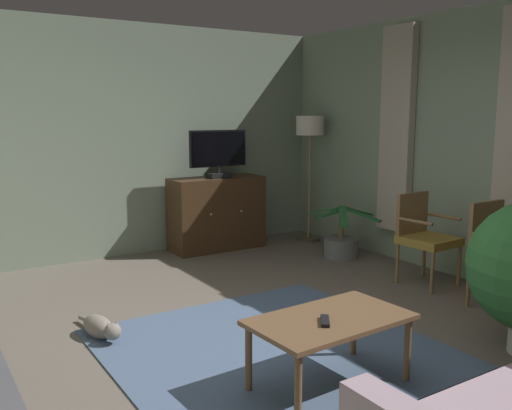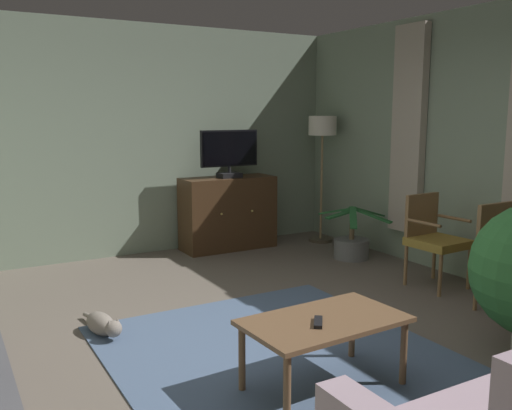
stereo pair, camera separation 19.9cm
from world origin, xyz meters
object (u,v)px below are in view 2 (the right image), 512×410
(tv_cabinet, at_px, (228,215))
(tv_remote, at_px, (318,322))
(side_chair_far_end, at_px, (434,236))
(television, at_px, (229,152))
(cat, at_px, (102,324))
(coffee_table, at_px, (324,326))
(side_chair_tucked_against_wall, at_px, (510,255))
(potted_plant_on_hearth_side, at_px, (352,245))
(floor_lamp, at_px, (322,140))

(tv_cabinet, height_order, tv_remote, tv_cabinet)
(side_chair_far_end, bearing_deg, tv_remote, -151.92)
(television, xyz_separation_m, cat, (-2.12, -1.98, -1.13))
(coffee_table, height_order, side_chair_tucked_against_wall, side_chair_tucked_against_wall)
(side_chair_tucked_against_wall, distance_m, potted_plant_on_hearth_side, 2.10)
(coffee_table, bearing_deg, tv_cabinet, 72.27)
(tv_remote, xyz_separation_m, cat, (-0.90, 1.58, -0.38))
(coffee_table, height_order, side_chair_far_end, side_chair_far_end)
(coffee_table, relative_size, cat, 1.51)
(tv_remote, xyz_separation_m, side_chair_tucked_against_wall, (2.29, 0.37, 0.04))
(coffee_table, relative_size, side_chair_tucked_against_wall, 1.10)
(side_chair_tucked_against_wall, xyz_separation_m, floor_lamp, (0.19, 2.97, 0.85))
(side_chair_tucked_against_wall, relative_size, floor_lamp, 0.56)
(coffee_table, xyz_separation_m, side_chair_tucked_against_wall, (2.20, 0.32, 0.10))
(coffee_table, relative_size, side_chair_far_end, 1.13)
(side_chair_far_end, xyz_separation_m, potted_plant_on_hearth_side, (-0.02, 1.22, -0.34))
(cat, bearing_deg, coffee_table, -57.22)
(tv_cabinet, distance_m, coffee_table, 3.74)
(tv_remote, xyz_separation_m, potted_plant_on_hearth_side, (2.27, 2.44, -0.31))
(cat, bearing_deg, floor_lamp, 27.54)
(television, bearing_deg, tv_remote, -108.98)
(tv_remote, relative_size, floor_lamp, 0.10)
(tv_remote, relative_size, side_chair_tucked_against_wall, 0.18)
(tv_remote, bearing_deg, coffee_table, -21.16)
(side_chair_far_end, bearing_deg, cat, 173.51)
(side_chair_far_end, xyz_separation_m, floor_lamp, (0.19, 2.12, 0.85))
(coffee_table, distance_m, side_chair_tucked_against_wall, 2.23)
(side_chair_far_end, distance_m, potted_plant_on_hearth_side, 1.27)
(side_chair_far_end, distance_m, floor_lamp, 2.29)
(tv_cabinet, height_order, side_chair_tucked_against_wall, side_chair_tucked_against_wall)
(potted_plant_on_hearth_side, bearing_deg, side_chair_far_end, -89.18)
(tv_cabinet, height_order, potted_plant_on_hearth_side, tv_cabinet)
(tv_cabinet, xyz_separation_m, cat, (-2.12, -2.03, -0.34))
(television, relative_size, coffee_table, 0.74)
(side_chair_far_end, distance_m, cat, 3.23)
(tv_remote, distance_m, side_chair_tucked_against_wall, 2.32)
(tv_remote, height_order, cat, tv_remote)
(television, xyz_separation_m, coffee_table, (-1.14, -3.51, -0.82))
(tv_cabinet, relative_size, coffee_table, 1.15)
(coffee_table, xyz_separation_m, cat, (-0.98, 1.53, -0.32))
(television, distance_m, cat, 3.12)
(television, distance_m, side_chair_tucked_against_wall, 3.44)
(tv_cabinet, bearing_deg, side_chair_tucked_against_wall, -71.85)
(floor_lamp, bearing_deg, side_chair_far_end, -95.08)
(coffee_table, xyz_separation_m, side_chair_far_end, (2.20, 1.17, 0.09))
(television, relative_size, potted_plant_on_hearth_side, 0.86)
(coffee_table, relative_size, floor_lamp, 0.62)
(side_chair_tucked_against_wall, bearing_deg, tv_remote, -170.81)
(side_chair_tucked_against_wall, bearing_deg, coffee_table, -171.81)
(tv_remote, height_order, side_chair_tucked_against_wall, side_chair_tucked_against_wall)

